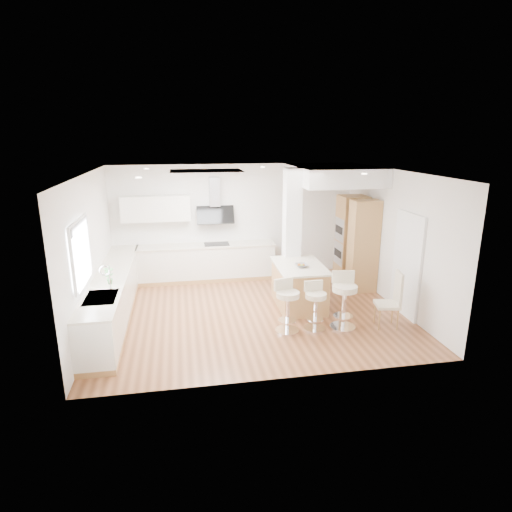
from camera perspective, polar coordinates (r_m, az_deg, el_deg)
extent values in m
plane|color=#945A37|center=(8.76, -0.52, -7.50)|extent=(6.00, 6.00, 0.00)
cube|color=white|center=(8.76, -0.52, -7.50)|extent=(6.00, 5.00, 0.02)
cube|color=white|center=(10.72, -2.81, 4.68)|extent=(6.00, 0.04, 2.80)
cube|color=white|center=(8.36, -21.26, 0.40)|extent=(0.04, 5.00, 2.80)
cube|color=white|center=(9.28, 18.05, 2.16)|extent=(0.04, 5.00, 2.80)
cube|color=white|center=(8.57, -6.64, 11.09)|extent=(1.40, 0.95, 0.05)
cube|color=white|center=(8.58, -6.63, 10.99)|extent=(1.25, 0.80, 0.03)
cylinder|color=white|center=(9.47, -14.42, 11.21)|extent=(0.10, 0.10, 0.02)
cylinder|color=white|center=(7.49, -15.40, 10.04)|extent=(0.10, 0.10, 0.02)
cylinder|color=white|center=(9.63, 0.89, 11.76)|extent=(0.10, 0.10, 0.02)
cylinder|color=white|center=(9.56, 10.52, 11.47)|extent=(0.10, 0.10, 0.02)
cylinder|color=white|center=(8.18, 14.24, 10.56)|extent=(0.10, 0.10, 0.02)
cube|color=white|center=(7.43, -22.38, 0.45)|extent=(0.03, 1.15, 0.95)
cube|color=white|center=(7.33, -22.72, 4.27)|extent=(0.04, 1.28, 0.06)
cube|color=white|center=(7.57, -21.91, -3.23)|extent=(0.04, 1.28, 0.06)
cube|color=white|center=(6.86, -23.30, -0.87)|extent=(0.04, 0.06, 0.95)
cube|color=white|center=(8.01, -21.46, 1.60)|extent=(0.04, 0.06, 0.95)
cube|color=#ABADB3|center=(7.34, -22.54, 3.70)|extent=(0.03, 1.18, 0.14)
cube|color=#484138|center=(8.87, 19.54, -1.27)|extent=(0.02, 0.90, 2.00)
cube|color=white|center=(8.86, 19.46, -1.28)|extent=(0.05, 1.00, 2.10)
cube|color=tan|center=(8.97, -18.22, -7.43)|extent=(0.60, 4.50, 0.10)
cube|color=white|center=(8.81, -18.46, -4.85)|extent=(0.60, 4.50, 0.76)
cube|color=beige|center=(8.68, -18.69, -2.38)|extent=(0.63, 4.50, 0.04)
cube|color=#A5A5A9|center=(7.51, -19.98, -5.24)|extent=(0.50, 0.75, 0.02)
cube|color=#A5A5A9|center=(7.37, -20.17, -6.10)|extent=(0.40, 0.34, 0.10)
cube|color=#A5A5A9|center=(7.70, -19.74, -5.12)|extent=(0.40, 0.34, 0.10)
cylinder|color=white|center=(7.71, -18.89, -3.10)|extent=(0.02, 0.02, 0.36)
torus|color=white|center=(7.67, -19.52, -1.85)|extent=(0.18, 0.02, 0.18)
imported|color=#4B934B|center=(8.05, -19.03, -2.43)|extent=(0.17, 0.12, 0.33)
cube|color=tan|center=(10.71, -6.49, -2.89)|extent=(3.30, 0.60, 0.10)
cube|color=white|center=(10.58, -6.56, -0.69)|extent=(3.30, 0.60, 0.76)
cube|color=beige|center=(10.47, -6.63, 1.41)|extent=(3.33, 0.63, 0.04)
cube|color=black|center=(10.48, -5.27, 1.61)|extent=(0.60, 0.40, 0.01)
cube|color=white|center=(10.41, -13.20, 6.19)|extent=(1.60, 0.34, 0.60)
cube|color=#A5A5A9|center=(10.45, -5.54, 8.51)|extent=(0.25, 0.18, 0.70)
cube|color=black|center=(10.45, -5.43, 5.46)|extent=(0.90, 0.26, 0.44)
cube|color=white|center=(9.43, 4.79, 3.10)|extent=(0.35, 0.35, 2.80)
cube|color=white|center=(9.99, 10.20, 10.60)|extent=(1.78, 2.20, 0.40)
cube|color=tan|center=(10.54, 12.57, 2.18)|extent=(0.62, 0.62, 2.10)
cube|color=tan|center=(9.92, 14.11, 1.23)|extent=(0.62, 0.40, 2.10)
cube|color=#A5A5A9|center=(10.37, 11.07, 3.46)|extent=(0.02, 0.55, 0.55)
cube|color=#A5A5A9|center=(10.50, 10.90, 0.37)|extent=(0.02, 0.55, 0.55)
cube|color=black|center=(10.36, 11.01, 3.46)|extent=(0.01, 0.45, 0.18)
cube|color=black|center=(10.50, 10.85, 0.37)|extent=(0.01, 0.45, 0.18)
cube|color=tan|center=(8.99, 5.73, -4.03)|extent=(0.93, 1.41, 0.85)
cube|color=beige|center=(8.85, 5.81, -1.30)|extent=(1.01, 1.50, 0.04)
imported|color=gray|center=(8.69, 6.06, -1.26)|extent=(0.26, 0.26, 0.06)
sphere|color=#C35F16|center=(8.70, 6.31, -1.23)|extent=(0.07, 0.07, 0.07)
sphere|color=#C35F16|center=(8.70, 5.78, -1.22)|extent=(0.07, 0.07, 0.07)
sphere|color=olive|center=(8.66, 6.13, -1.32)|extent=(0.07, 0.07, 0.07)
cylinder|color=white|center=(7.98, 4.17, -9.85)|extent=(0.55, 0.55, 0.03)
cylinder|color=white|center=(7.84, 4.22, -7.65)|extent=(0.09, 0.09, 0.65)
cylinder|color=white|center=(7.90, 4.20, -8.52)|extent=(0.42, 0.42, 0.01)
cylinder|color=beige|center=(7.70, 4.27, -5.14)|extent=(0.52, 0.52, 0.10)
cube|color=beige|center=(7.78, 3.68, -3.74)|extent=(0.38, 0.16, 0.22)
cylinder|color=white|center=(8.11, 7.81, -9.54)|extent=(0.42, 0.42, 0.03)
cylinder|color=white|center=(7.99, 7.89, -7.53)|extent=(0.07, 0.07, 0.60)
cylinder|color=white|center=(8.03, 7.86, -8.32)|extent=(0.32, 0.32, 0.01)
cylinder|color=beige|center=(7.86, 7.99, -5.25)|extent=(0.40, 0.40, 0.09)
cube|color=beige|center=(7.94, 7.67, -3.95)|extent=(0.35, 0.05, 0.20)
cylinder|color=white|center=(8.25, 11.45, -9.23)|extent=(0.55, 0.55, 0.03)
cylinder|color=white|center=(8.11, 11.59, -6.91)|extent=(0.09, 0.09, 0.70)
cylinder|color=white|center=(8.16, 11.54, -7.82)|extent=(0.42, 0.42, 0.02)
cylinder|color=beige|center=(7.96, 11.75, -4.25)|extent=(0.52, 0.52, 0.11)
cube|color=beige|center=(8.07, 11.55, -2.74)|extent=(0.42, 0.12, 0.24)
cube|color=beige|center=(8.34, 17.06, -6.24)|extent=(0.49, 0.49, 0.06)
cube|color=beige|center=(8.29, 18.47, -4.24)|extent=(0.12, 0.39, 0.67)
cylinder|color=tan|center=(8.23, 16.12, -8.19)|extent=(0.04, 0.04, 0.41)
cylinder|color=tan|center=(8.53, 15.55, -7.29)|extent=(0.04, 0.04, 0.41)
cylinder|color=tan|center=(8.33, 18.36, -8.11)|extent=(0.04, 0.04, 0.41)
cylinder|color=tan|center=(8.62, 17.72, -7.22)|extent=(0.04, 0.04, 0.41)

